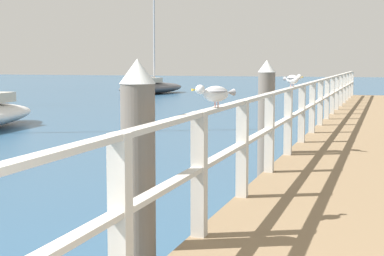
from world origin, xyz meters
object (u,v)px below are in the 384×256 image
Objects in this scene: seagull_background at (293,79)px; boat_0 at (151,87)px; dock_piling_far at (266,121)px; seagull_foreground at (215,93)px; dock_piling_near at (138,182)px.

boat_0 reaches higher than seagull_background.
dock_piling_far is 4.59m from seagull_foreground.
seagull_foreground is 4.81m from seagull_background.
dock_piling_near is at bearing -54.94° from boat_0.
boat_0 is at bearing 115.45° from dock_piling_far.
seagull_foreground is at bearing 42.59° from seagull_background.
dock_piling_near is 0.28× the size of boat_0.
dock_piling_far is 0.28× the size of boat_0.
dock_piling_near is 5.84m from seagull_background.
boat_0 reaches higher than dock_piling_near.
dock_piling_near reaches higher than seagull_foreground.
seagull_foreground is 32.42m from boat_0.
boat_0 is (-12.08, 25.38, -0.61)m from dock_piling_far.
dock_piling_far is at bearing -10.29° from seagull_background.
dock_piling_far is at bearing -50.86° from boat_0.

